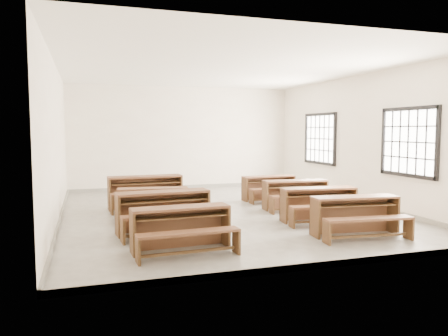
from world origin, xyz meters
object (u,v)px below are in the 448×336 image
object	(u,v)px
desk_set_0	(182,225)
desk_set_2	(153,201)
desk_set_7	(269,186)
desk_set_5	(319,202)
desk_set_1	(164,209)
desk_set_4	(356,213)
desk_set_3	(146,190)
desk_set_6	(296,192)

from	to	relation	value
desk_set_0	desk_set_2	world-z (taller)	desk_set_0
desk_set_2	desk_set_7	distance (m)	3.64
desk_set_0	desk_set_5	distance (m)	3.37
desk_set_1	desk_set_4	xyz separation A→B (m)	(3.17, -1.22, -0.04)
desk_set_3	desk_set_7	xyz separation A→B (m)	(3.28, 0.26, -0.08)
desk_set_4	desk_set_1	bearing A→B (deg)	164.51
desk_set_0	desk_set_5	world-z (taller)	desk_set_5
desk_set_1	desk_set_5	distance (m)	3.16
desk_set_5	desk_set_7	world-z (taller)	desk_set_5
desk_set_5	desk_set_7	xyz separation A→B (m)	(0.13, 2.81, -0.03)
desk_set_4	desk_set_5	world-z (taller)	desk_set_4
desk_set_5	desk_set_6	bearing A→B (deg)	88.44
desk_set_3	desk_set_5	distance (m)	4.05
desk_set_1	desk_set_4	size ratio (longest dim) A/B	1.08
desk_set_1	desk_set_4	distance (m)	3.40
desk_set_1	desk_set_6	distance (m)	3.62
desk_set_3	desk_set_4	bearing A→B (deg)	-52.95
desk_set_1	desk_set_4	world-z (taller)	desk_set_1
desk_set_3	desk_set_4	world-z (taller)	desk_set_3
desk_set_2	desk_set_7	xyz separation A→B (m)	(3.30, 1.55, -0.01)
desk_set_7	desk_set_2	bearing A→B (deg)	-158.24
desk_set_0	desk_set_1	world-z (taller)	desk_set_1
desk_set_0	desk_set_1	xyz separation A→B (m)	(-0.05, 1.25, 0.04)
desk_set_1	desk_set_3	size ratio (longest dim) A/B	0.99
desk_set_1	desk_set_3	world-z (taller)	desk_set_3
desk_set_0	desk_set_4	world-z (taller)	desk_set_4
desk_set_5	desk_set_6	size ratio (longest dim) A/B	1.02
desk_set_6	desk_set_0	bearing A→B (deg)	-136.76
desk_set_6	desk_set_5	bearing A→B (deg)	-92.92
desk_set_6	desk_set_7	world-z (taller)	desk_set_6
desk_set_3	desk_set_0	bearing A→B (deg)	-92.23
desk_set_6	desk_set_7	xyz separation A→B (m)	(-0.05, 1.43, -0.02)
desk_set_1	desk_set_3	xyz separation A→B (m)	(0.01, 2.57, 0.01)
desk_set_2	desk_set_7	size ratio (longest dim) A/B	1.04
desk_set_2	desk_set_3	bearing A→B (deg)	95.28
desk_set_5	desk_set_6	xyz separation A→B (m)	(0.18, 1.38, -0.00)
desk_set_1	desk_set_5	bearing A→B (deg)	-4.36
desk_set_4	desk_set_7	distance (m)	4.05
desk_set_5	desk_set_7	size ratio (longest dim) A/B	1.09
desk_set_5	desk_set_6	world-z (taller)	desk_set_5
desk_set_1	desk_set_2	bearing A→B (deg)	85.53
desk_set_3	desk_set_4	size ratio (longest dim) A/B	1.09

